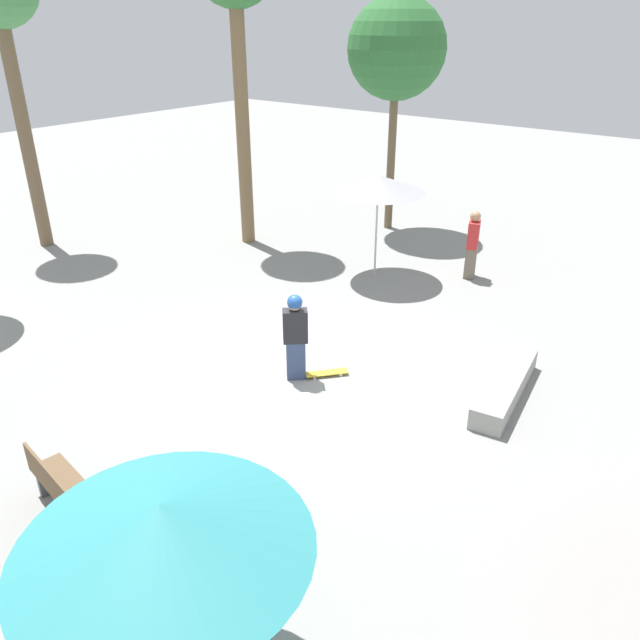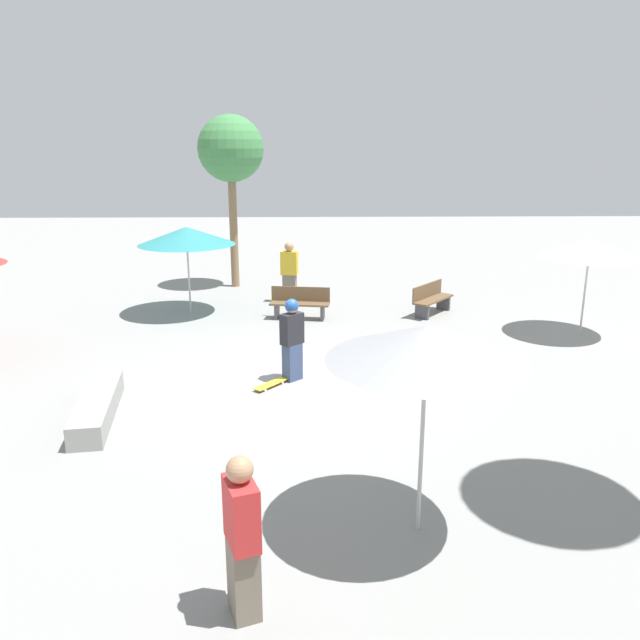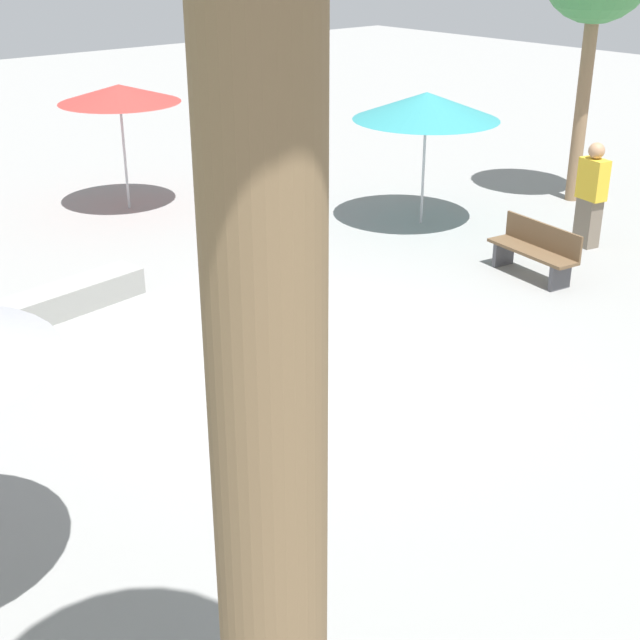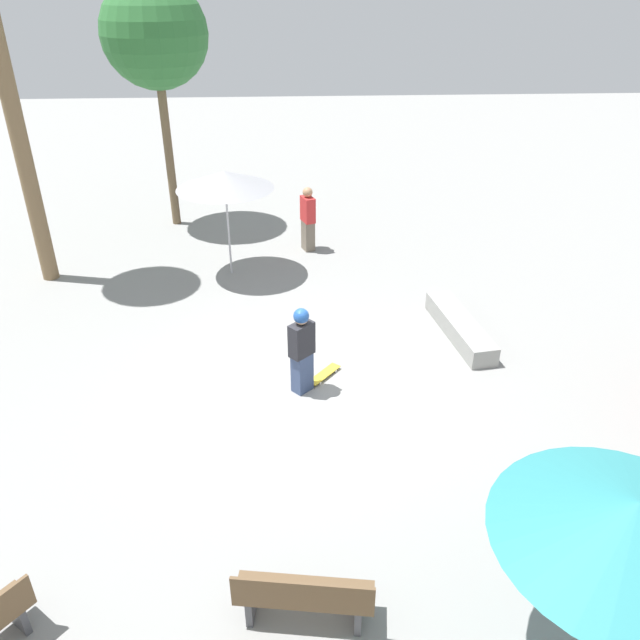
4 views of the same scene
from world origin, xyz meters
The scene contains 8 objects.
ground_plane centered at (0.00, 0.00, 0.00)m, with size 60.00×60.00×0.00m, color gray.
skater_main centered at (0.09, -0.05, 0.90)m, with size 0.49×0.48×1.66m.
skateboard centered at (0.51, 0.34, 0.06)m, with size 0.67×0.74×0.07m.
concrete_ledge centered at (3.41, 1.70, 0.20)m, with size 0.91×2.62×0.39m.
bench_near centered at (-0.03, -4.66, 0.43)m, with size 1.65×0.67×0.85m.
shade_umbrella_teal centered at (3.04, -5.32, 2.17)m, with size 2.64×2.64×2.41m.
shade_umbrella_red centered at (7.45, -1.63, 2.22)m, with size 2.30×2.30×2.39m.
bystander_watching centered at (0.29, -6.54, 0.90)m, with size 0.54×0.37×1.81m.
Camera 3 is at (-7.92, 6.48, 5.08)m, focal length 50.00 mm.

